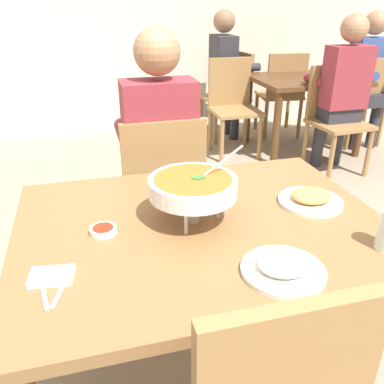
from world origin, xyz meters
TOP-DOWN VIEW (x-y plane):
  - ground_plane at (0.00, 0.00)m, footprint 16.00×16.00m
  - dining_table_main at (0.00, 0.00)m, footprint 1.27×0.97m
  - chair_diner_main at (-0.00, 0.77)m, footprint 0.44×0.44m
  - diner_main at (0.00, 0.80)m, footprint 0.40×0.45m
  - curry_bowl at (-0.03, 0.03)m, footprint 0.33×0.30m
  - rice_plate at (0.14, -0.32)m, footprint 0.24×0.24m
  - appetizer_plate at (0.43, 0.04)m, footprint 0.24×0.24m
  - sauce_dish at (-0.34, 0.03)m, footprint 0.09×0.09m
  - napkin_folded at (-0.49, -0.18)m, footprint 0.13×0.10m
  - fork_utensil at (-0.51, -0.23)m, footprint 0.04×0.17m
  - spoon_utensil at (-0.46, -0.23)m, footprint 0.06×0.17m
  - dining_table_far at (1.74, 2.39)m, footprint 1.00×0.80m
  - chair_bg_left at (1.22, 2.98)m, footprint 0.49×0.49m
  - chair_bg_middle at (1.75, 1.86)m, footprint 0.47×0.47m
  - chair_bg_right at (2.39, 2.33)m, footprint 0.45×0.45m
  - chair_bg_corner at (1.74, 2.85)m, footprint 0.50×0.50m
  - chair_bg_window at (1.04, 2.51)m, footprint 0.45×0.45m
  - patron_bg_left at (1.13, 2.96)m, footprint 0.45×0.40m
  - patron_bg_middle at (1.77, 1.85)m, footprint 0.40×0.45m
  - patron_bg_right at (2.39, 2.32)m, footprint 0.40×0.45m

SIDE VIEW (x-z plane):
  - ground_plane at x=0.00m, z-range 0.00..0.00m
  - chair_diner_main at x=0.00m, z-range 0.06..0.96m
  - chair_bg_left at x=1.22m, z-range 0.06..0.96m
  - chair_bg_middle at x=1.75m, z-range 0.06..0.96m
  - chair_bg_right at x=2.39m, z-range 0.06..0.96m
  - chair_bg_corner at x=1.74m, z-range 0.06..0.96m
  - chair_bg_window at x=1.04m, z-range 0.06..0.96m
  - dining_table_far at x=1.74m, z-range 0.23..0.96m
  - dining_table_main at x=0.00m, z-range 0.26..0.99m
  - fork_utensil at x=-0.51m, z-range 0.72..0.73m
  - spoon_utensil at x=-0.46m, z-range 0.72..0.73m
  - napkin_folded at x=-0.49m, z-range 0.72..0.74m
  - sauce_dish at x=-0.34m, z-range 0.72..0.74m
  - rice_plate at x=0.14m, z-range 0.71..0.77m
  - appetizer_plate at x=0.43m, z-range 0.71..0.77m
  - diner_main at x=0.00m, z-range 0.09..1.40m
  - patron_bg_left at x=1.13m, z-range 0.09..1.40m
  - patron_bg_middle at x=1.77m, z-range 0.09..1.40m
  - patron_bg_right at x=2.39m, z-range 0.09..1.40m
  - curry_bowl at x=-0.03m, z-range 0.72..0.98m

